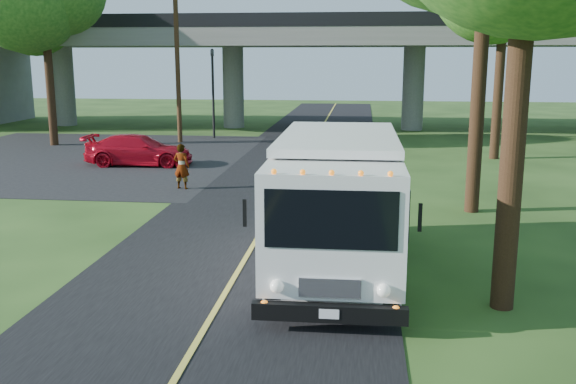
% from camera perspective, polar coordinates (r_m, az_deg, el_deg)
% --- Properties ---
extents(ground, '(120.00, 120.00, 0.00)m').
position_cam_1_polar(ground, '(12.44, -6.64, -10.75)').
color(ground, '#233E16').
rests_on(ground, ground).
extents(road, '(7.00, 90.00, 0.02)m').
position_cam_1_polar(road, '(21.86, -0.70, -0.64)').
color(road, black).
rests_on(road, ground).
extents(parking_lot, '(16.00, 18.00, 0.01)m').
position_cam_1_polar(parking_lot, '(32.57, -18.41, 2.93)').
color(parking_lot, black).
rests_on(parking_lot, ground).
extents(lane_line, '(0.12, 90.00, 0.01)m').
position_cam_1_polar(lane_line, '(21.86, -0.70, -0.59)').
color(lane_line, gold).
rests_on(lane_line, road).
extents(overpass, '(54.00, 10.00, 7.30)m').
position_cam_1_polar(overpass, '(43.24, 3.06, 11.67)').
color(overpass, slate).
rests_on(overpass, ground).
extents(traffic_signal, '(0.18, 0.22, 5.20)m').
position_cam_1_polar(traffic_signal, '(38.20, -6.69, 9.53)').
color(traffic_signal, black).
rests_on(traffic_signal, ground).
extents(utility_pole, '(1.60, 0.26, 9.00)m').
position_cam_1_polar(utility_pole, '(36.61, -9.81, 11.52)').
color(utility_pole, '#472D19').
rests_on(utility_pole, ground).
extents(tree_left_far, '(5.26, 5.16, 9.89)m').
position_cam_1_polar(tree_left_far, '(43.68, -20.66, 14.75)').
color(tree_left_far, '#382314').
rests_on(tree_left_far, ground).
extents(step_van, '(2.72, 7.28, 3.05)m').
position_cam_1_polar(step_van, '(14.37, 4.39, -0.65)').
color(step_van, white).
rests_on(step_van, ground).
extents(red_sedan, '(4.83, 2.19, 1.37)m').
position_cam_1_polar(red_sedan, '(29.39, -13.12, 3.65)').
color(red_sedan, '#B80B1C').
rests_on(red_sedan, ground).
extents(pedestrian, '(0.68, 0.52, 1.68)m').
position_cam_1_polar(pedestrian, '(23.73, -9.44, 2.25)').
color(pedestrian, gray).
rests_on(pedestrian, ground).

